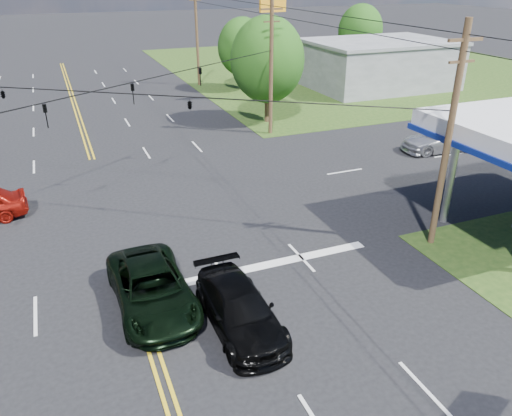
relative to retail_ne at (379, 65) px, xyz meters
name	(u,v)px	position (x,y,z in m)	size (l,w,h in m)	color
ground	(108,209)	(-30.00, -20.00, -2.20)	(280.00, 280.00, 0.00)	black
grass_ne	(355,66)	(5.00, 12.00, -2.20)	(46.00, 48.00, 0.03)	#1F3D13
stop_bar	(258,267)	(-25.00, -28.00, -2.20)	(10.00, 0.50, 0.02)	silver
retail_ne	(379,65)	(0.00, 0.00, 0.00)	(14.00, 10.00, 4.40)	slate
pole_se	(449,137)	(-17.00, -29.00, 2.72)	(1.60, 0.28, 9.50)	#442C1D
pole_ne	(271,66)	(-17.00, -11.00, 2.72)	(1.60, 0.28, 9.50)	#442C1D
pole_right_far	(197,34)	(-17.00, 8.00, 2.97)	(1.60, 0.28, 10.00)	#442C1D
span_wire_signals	(91,92)	(-30.00, -20.00, 3.80)	(26.00, 18.00, 1.13)	black
power_lines	(87,37)	(-30.00, -22.00, 6.40)	(26.04, 100.00, 0.64)	black
tree_right_a	(267,60)	(-16.00, -8.00, 2.67)	(5.70, 5.70, 8.18)	#442C1D
tree_right_b	(243,47)	(-13.50, 4.00, 2.02)	(4.94, 4.94, 7.09)	#442C1D
tree_far_r	(360,30)	(4.00, 10.00, 2.34)	(5.32, 5.32, 7.63)	#442C1D
pickup_dkgreen	(152,288)	(-29.50, -29.02, -1.42)	(2.58, 5.59, 1.55)	black
suv_black	(240,309)	(-27.00, -31.28, -1.47)	(2.05, 5.05, 1.47)	black
sedan_far	(442,139)	(-7.86, -19.00, -1.39)	(2.27, 5.59, 1.62)	#B7B7BC
polesign_ne	(273,20)	(-13.00, -2.12, 5.00)	(2.50, 0.49, 9.07)	#A5A5AA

